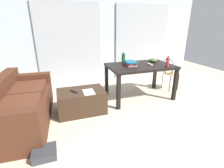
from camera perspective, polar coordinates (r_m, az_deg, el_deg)
ground_plane at (r=3.45m, az=9.49°, el=-8.12°), size 8.47×8.47×0.00m
wall_back at (r=5.06m, az=-1.60°, el=15.41°), size 5.78×0.10×2.41m
curtains at (r=4.99m, az=-1.29°, el=14.05°), size 3.95×0.03×2.18m
couch at (r=3.18m, az=-29.28°, el=-6.71°), size 0.93×1.87×0.78m
coffee_table at (r=3.24m, az=-10.52°, el=-5.86°), size 0.88×0.58×0.43m
craft_table at (r=3.72m, az=9.76°, el=5.14°), size 1.43×0.90×0.77m
wire_chair at (r=4.40m, az=19.33°, el=4.40°), size 0.40×0.41×0.83m
bottle_near at (r=3.64m, az=18.75°, el=7.22°), size 0.07×0.07×0.24m
bottle_far at (r=3.91m, az=3.98°, el=9.04°), size 0.08×0.08×0.24m
bowl at (r=4.06m, az=14.06°, el=8.03°), size 0.18×0.18×0.08m
book_stack at (r=3.62m, az=6.51°, el=7.15°), size 0.27×0.33×0.09m
tv_remote_on_table at (r=3.74m, az=13.07°, el=6.67°), size 0.05×0.17×0.02m
scissors at (r=3.96m, az=9.66°, el=7.47°), size 0.07×0.11×0.00m
tv_remote_primary at (r=3.12m, az=-13.02°, el=-2.44°), size 0.14×0.18×0.03m
magazine at (r=3.05m, az=-8.11°, el=-2.76°), size 0.20×0.29×0.01m
shoebox at (r=2.43m, az=-22.33°, el=-21.29°), size 0.29×0.24×0.13m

